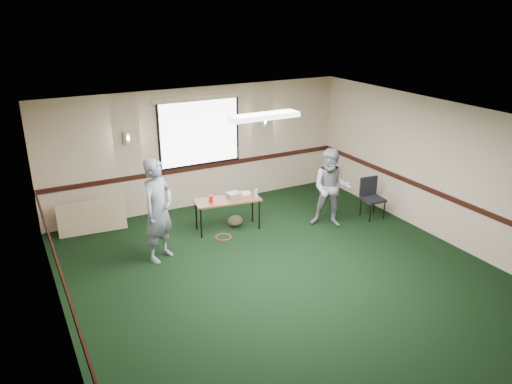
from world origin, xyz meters
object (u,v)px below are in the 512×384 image
conference_chair (371,194)px  person_left (158,210)px  projector (234,195)px  person_right (331,188)px  folding_table (227,201)px

conference_chair → person_left: size_ratio=0.46×
projector → person_right: size_ratio=0.16×
projector → person_right: person_right is taller
folding_table → person_right: person_right is taller
person_left → projector: bearing=-14.2°
person_left → conference_chair: bearing=-37.0°
person_left → person_right: size_ratio=1.14×
folding_table → person_left: size_ratio=0.73×
projector → person_right: bearing=-32.2°
conference_chair → folding_table: bearing=169.8°
folding_table → conference_chair: size_ratio=1.59×
folding_table → person_left: bearing=-152.4°
projector → person_left: 1.90m
conference_chair → person_right: size_ratio=0.53×
projector → conference_chair: conference_chair is taller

